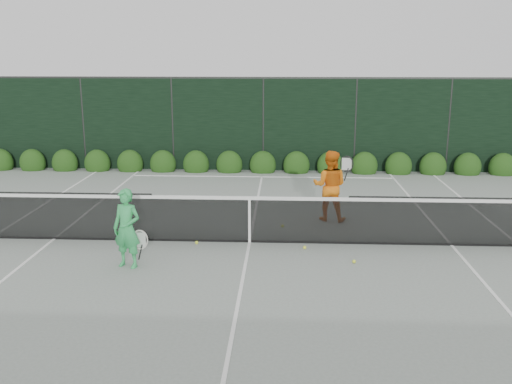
{
  "coord_description": "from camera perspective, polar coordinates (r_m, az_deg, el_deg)",
  "views": [
    {
      "loc": [
        0.69,
        -11.16,
        3.81
      ],
      "look_at": [
        0.12,
        0.3,
        1.0
      ],
      "focal_mm": 40.0,
      "sensor_mm": 36.0,
      "label": 1
    }
  ],
  "objects": [
    {
      "name": "ground",
      "position": [
        11.81,
        -0.65,
        -5.06
      ],
      "size": [
        80.0,
        80.0,
        0.0
      ],
      "primitive_type": "plane",
      "color": "gray",
      "rests_on": "ground"
    },
    {
      "name": "tennis_net",
      "position": [
        11.66,
        -0.77,
        -2.58
      ],
      "size": [
        12.9,
        0.1,
        1.07
      ],
      "color": "black",
      "rests_on": "ground"
    },
    {
      "name": "player_woman",
      "position": [
        10.55,
        -12.78,
        -3.59
      ],
      "size": [
        0.66,
        0.49,
        1.45
      ],
      "rotation": [
        0.0,
        0.0,
        -0.29
      ],
      "color": "#34B25C",
      "rests_on": "ground"
    },
    {
      "name": "player_man",
      "position": [
        13.28,
        7.39,
        0.63
      ],
      "size": [
        0.96,
        0.77,
        1.64
      ],
      "rotation": [
        0.0,
        0.0,
        2.93
      ],
      "color": "orange",
      "rests_on": "ground"
    },
    {
      "name": "court_lines",
      "position": [
        11.81,
        -0.65,
        -5.03
      ],
      "size": [
        11.03,
        23.83,
        0.01
      ],
      "color": "white",
      "rests_on": "ground"
    },
    {
      "name": "windscreen_fence",
      "position": [
        8.79,
        -1.75,
        -1.38
      ],
      "size": [
        32.0,
        21.07,
        3.06
      ],
      "color": "black",
      "rests_on": "ground"
    },
    {
      "name": "hedge_row",
      "position": [
        18.67,
        0.68,
        2.71
      ],
      "size": [
        31.66,
        0.65,
        0.94
      ],
      "color": "#153C10",
      "rests_on": "ground"
    },
    {
      "name": "tennis_balls",
      "position": [
        11.65,
        2.69,
        -5.16
      ],
      "size": [
        3.16,
        2.25,
        0.07
      ],
      "color": "#E2EF35",
      "rests_on": "ground"
    }
  ]
}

